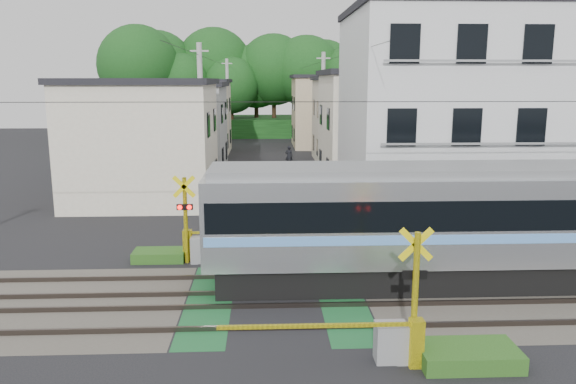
{
  "coord_description": "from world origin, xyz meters",
  "views": [
    {
      "loc": [
        -0.3,
        -15.14,
        6.22
      ],
      "look_at": [
        0.57,
        5.0,
        2.19
      ],
      "focal_mm": 35.0,
      "sensor_mm": 36.0,
      "label": 1
    }
  ],
  "objects_px": {
    "commuter_train": "(498,222)",
    "crossing_signal_near": "(396,333)",
    "crossing_signal_far": "(199,242)",
    "pedestrian": "(289,156)",
    "apartment_block": "(463,116)"
  },
  "relations": [
    {
      "from": "commuter_train",
      "to": "pedestrian",
      "type": "distance_m",
      "value": 24.99
    },
    {
      "from": "commuter_train",
      "to": "crossing_signal_near",
      "type": "relative_size",
      "value": 3.78
    },
    {
      "from": "commuter_train",
      "to": "crossing_signal_far",
      "type": "xyz_separation_m",
      "value": [
        -9.43,
        2.45,
        -1.25
      ]
    },
    {
      "from": "crossing_signal_near",
      "to": "pedestrian",
      "type": "height_order",
      "value": "crossing_signal_near"
    },
    {
      "from": "crossing_signal_near",
      "to": "apartment_block",
      "type": "distance_m",
      "value": 14.95
    },
    {
      "from": "crossing_signal_far",
      "to": "pedestrian",
      "type": "relative_size",
      "value": 3.16
    },
    {
      "from": "crossing_signal_far",
      "to": "commuter_train",
      "type": "bearing_deg",
      "value": -14.59
    },
    {
      "from": "apartment_block",
      "to": "crossing_signal_far",
      "type": "bearing_deg",
      "value": -152.22
    },
    {
      "from": "crossing_signal_near",
      "to": "pedestrian",
      "type": "distance_m",
      "value": 29.26
    },
    {
      "from": "apartment_block",
      "to": "pedestrian",
      "type": "distance_m",
      "value": 17.97
    },
    {
      "from": "crossing_signal_near",
      "to": "crossing_signal_far",
      "type": "xyz_separation_m",
      "value": [
        -5.17,
        7.31,
        0.0
      ]
    },
    {
      "from": "crossing_signal_far",
      "to": "apartment_block",
      "type": "bearing_deg",
      "value": 27.78
    },
    {
      "from": "crossing_signal_far",
      "to": "pedestrian",
      "type": "height_order",
      "value": "crossing_signal_far"
    },
    {
      "from": "commuter_train",
      "to": "crossing_signal_near",
      "type": "distance_m",
      "value": 6.57
    },
    {
      "from": "crossing_signal_near",
      "to": "apartment_block",
      "type": "bearing_deg",
      "value": 65.78
    }
  ]
}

